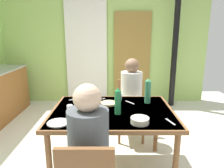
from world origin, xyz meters
TOP-DOWN VIEW (x-y plane):
  - ground_plane at (0.00, 0.00)m, footprint 6.31×6.31m
  - wall_back at (0.00, 2.43)m, footprint 4.66×0.10m
  - door_wooden at (0.67, 2.35)m, footprint 0.80×0.05m
  - stove_pipe_column at (1.53, 2.08)m, footprint 0.12×0.12m
  - curtain_panel at (-0.34, 2.33)m, footprint 0.90×0.03m
  - dining_table at (0.23, -0.18)m, footprint 1.30×0.99m
  - chair_far_diner at (0.50, 0.67)m, footprint 0.40×0.40m
  - person_near_diner at (0.05, -0.89)m, footprint 0.30×0.37m
  - person_far_diner at (0.50, 0.53)m, footprint 0.30×0.37m
  - water_bottle_green_near at (0.64, 0.05)m, footprint 0.07×0.07m
  - water_bottle_green_far at (0.28, -0.29)m, footprint 0.07×0.07m
  - serving_bowl_center at (0.48, -0.52)m, footprint 0.17×0.17m
  - dinner_plate_near_left at (-0.27, -0.53)m, footprint 0.20×0.20m
  - dinner_plate_near_right at (-0.02, -0.10)m, footprint 0.20×0.20m
  - dinner_plate_far_center at (0.02, -0.47)m, footprint 0.22×0.22m
  - drinking_glass_by_near_diner at (0.30, 0.24)m, footprint 0.06×0.06m
  - drinking_glass_by_far_diner at (-0.20, -0.34)m, footprint 0.06×0.06m
  - drinking_glass_spare_center at (0.31, 0.15)m, footprint 0.06×0.06m
  - bread_plate_sliced at (0.19, 0.01)m, footprint 0.19×0.19m
  - cutlery_knife_near at (-0.25, 0.19)m, footprint 0.12×0.11m
  - cutlery_fork_near at (0.07, 0.18)m, footprint 0.14×0.08m
  - cutlery_knife_far at (0.77, -0.49)m, footprint 0.06×0.15m
  - cutlery_fork_far at (0.44, 0.06)m, footprint 0.10×0.13m

SIDE VIEW (x-z plane):
  - ground_plane at x=0.00m, z-range 0.00..0.00m
  - chair_far_diner at x=0.50m, z-range 0.06..0.93m
  - dining_table at x=0.23m, z-range 0.30..1.06m
  - cutlery_knife_near at x=-0.25m, z-range 0.75..0.76m
  - cutlery_fork_near at x=0.07m, z-range 0.75..0.76m
  - cutlery_knife_far at x=0.77m, z-range 0.75..0.76m
  - cutlery_fork_far at x=0.44m, z-range 0.75..0.76m
  - dinner_plate_near_left at x=-0.27m, z-range 0.75..0.76m
  - dinner_plate_near_right at x=-0.02m, z-range 0.75..0.76m
  - dinner_plate_far_center at x=0.02m, z-range 0.75..0.76m
  - bread_plate_sliced at x=0.19m, z-range 0.75..0.77m
  - serving_bowl_center at x=0.48m, z-range 0.75..0.81m
  - person_near_diner at x=0.05m, z-range 0.40..1.17m
  - person_far_diner at x=0.50m, z-range 0.40..1.17m
  - drinking_glass_spare_center at x=0.31m, z-range 0.75..0.84m
  - drinking_glass_by_near_diner at x=0.30m, z-range 0.75..0.85m
  - drinking_glass_by_far_diner at x=-0.20m, z-range 0.75..0.86m
  - water_bottle_green_far at x=0.28m, z-range 0.74..1.03m
  - water_bottle_green_near at x=0.64m, z-range 0.74..1.04m
  - door_wooden at x=0.67m, z-range 0.00..2.00m
  - curtain_panel at x=-0.34m, z-range 0.00..2.23m
  - wall_back at x=0.00m, z-range 0.00..2.65m
  - stove_pipe_column at x=1.53m, z-range 0.00..2.65m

